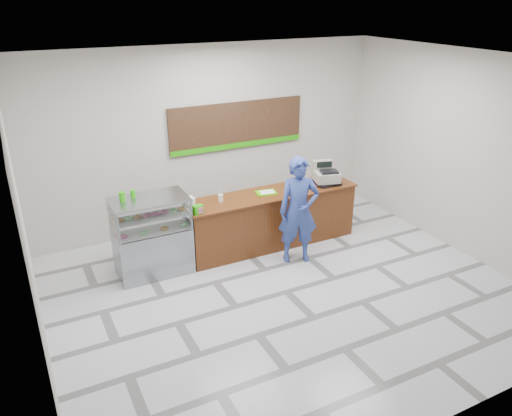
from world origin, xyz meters
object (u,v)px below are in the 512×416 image
sales_counter (271,219)px  serving_tray (266,193)px  customer (299,210)px  cash_register (326,175)px  display_case (152,236)px

sales_counter → serving_tray: bearing=163.9°
sales_counter → customer: customer is taller
cash_register → serving_tray: (-1.22, 0.07, -0.15)m
sales_counter → cash_register: (1.13, -0.04, 0.67)m
cash_register → serving_tray: size_ratio=1.41×
cash_register → sales_counter: bearing=-166.6°
serving_tray → customer: size_ratio=0.21×
serving_tray → display_case: bearing=-168.9°
display_case → cash_register: cash_register is taller
sales_counter → customer: bearing=-79.0°
serving_tray → customer: customer is taller
sales_counter → cash_register: bearing=-2.0°
sales_counter → display_case: size_ratio=2.45×
customer → cash_register: bearing=55.3°
customer → sales_counter: bearing=122.0°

